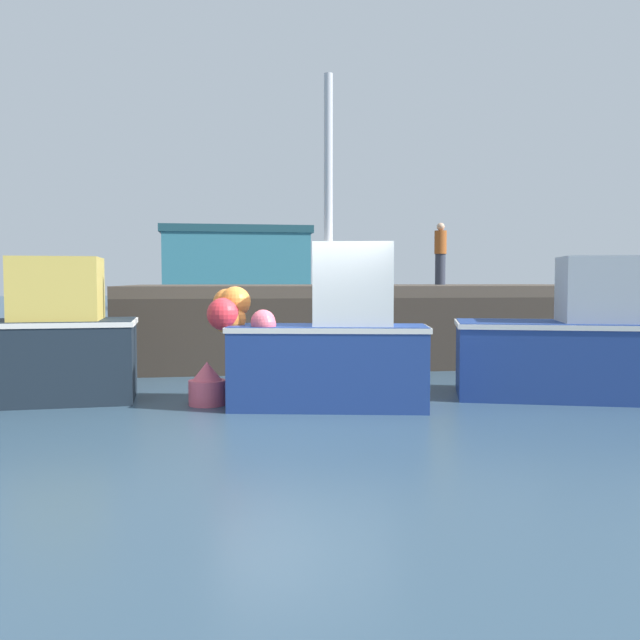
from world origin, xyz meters
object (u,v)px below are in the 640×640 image
at_px(fishing_boat_near_left, 38,344).
at_px(fishing_boat_near_right, 324,341).
at_px(mooring_buoy_foreground, 207,386).
at_px(dockworker, 440,254).
at_px(fishing_boat_mid, 572,347).

height_order(fishing_boat_near_left, fishing_boat_near_right, fishing_boat_near_right).
xyz_separation_m(fishing_boat_near_left, mooring_buoy_foreground, (2.65, -0.72, -0.62)).
bearing_deg(dockworker, fishing_boat_near_right, -119.40).
relative_size(fishing_boat_mid, mooring_buoy_foreground, 5.84).
height_order(fishing_boat_near_left, dockworker, dockworker).
distance_m(fishing_boat_near_right, mooring_buoy_foreground, 1.97).
height_order(fishing_boat_near_left, fishing_boat_mid, fishing_boat_mid).
height_order(dockworker, mooring_buoy_foreground, dockworker).
height_order(fishing_boat_near_right, fishing_boat_mid, fishing_boat_near_right).
relative_size(fishing_boat_near_right, fishing_boat_mid, 1.26).
relative_size(fishing_boat_near_left, dockworker, 1.87).
xyz_separation_m(fishing_boat_near_right, fishing_boat_mid, (4.19, 0.28, -0.18)).
bearing_deg(fishing_boat_near_left, fishing_boat_mid, -6.43).
distance_m(fishing_boat_mid, mooring_buoy_foreground, 5.97).
relative_size(fishing_boat_near_left, fishing_boat_near_right, 0.65).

